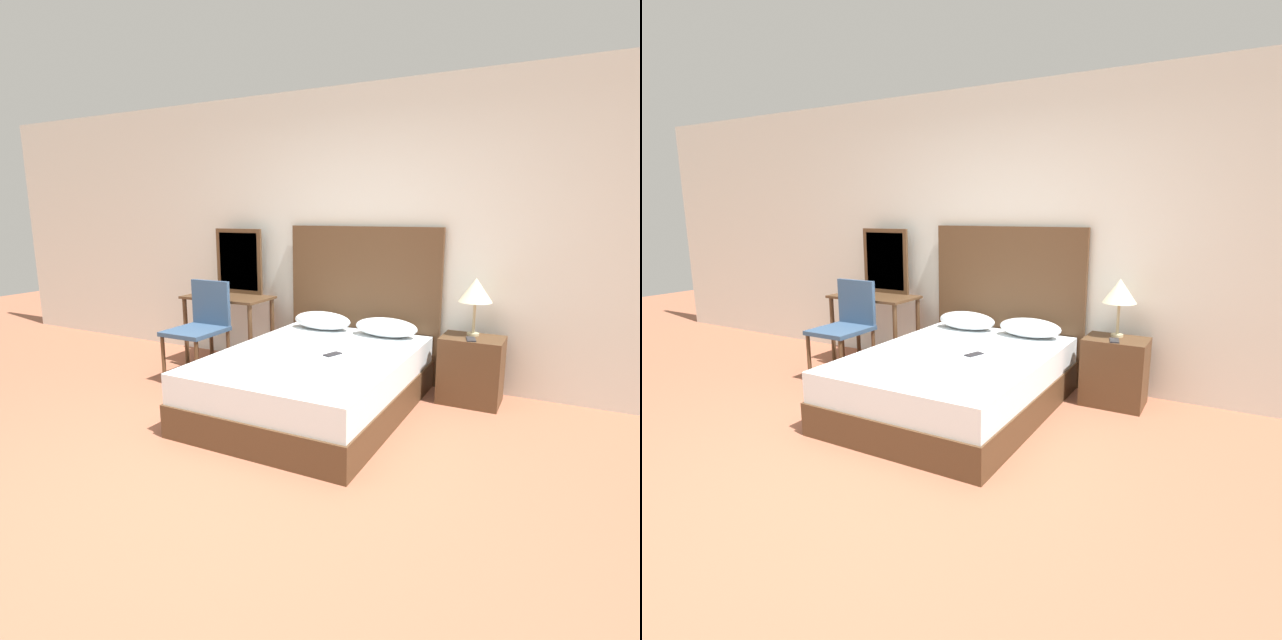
{
  "view_description": "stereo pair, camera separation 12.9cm",
  "coord_description": "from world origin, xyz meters",
  "views": [
    {
      "loc": [
        1.74,
        -2.08,
        1.56
      ],
      "look_at": [
        -0.04,
        1.39,
        0.72
      ],
      "focal_mm": 28.0,
      "sensor_mm": 36.0,
      "label": 1
    },
    {
      "loc": [
        1.85,
        -2.02,
        1.56
      ],
      "look_at": [
        -0.04,
        1.39,
        0.72
      ],
      "focal_mm": 28.0,
      "sensor_mm": 36.0,
      "label": 2
    }
  ],
  "objects": [
    {
      "name": "ground_plane",
      "position": [
        0.0,
        0.0,
        0.0
      ],
      "size": [
        16.0,
        16.0,
        0.0
      ],
      "primitive_type": "plane",
      "color": "#9E5B42"
    },
    {
      "name": "wall_back",
      "position": [
        0.0,
        2.37,
        1.35
      ],
      "size": [
        10.0,
        0.06,
        2.7
      ],
      "color": "silver",
      "rests_on": "ground_plane"
    },
    {
      "name": "bed",
      "position": [
        -0.04,
        1.3,
        0.23
      ],
      "size": [
        1.43,
        1.94,
        0.47
      ],
      "color": "#4C331E",
      "rests_on": "ground_plane"
    },
    {
      "name": "headboard",
      "position": [
        -0.04,
        2.29,
        0.72
      ],
      "size": [
        1.51,
        0.05,
        1.44
      ],
      "color": "#4C331E",
      "rests_on": "ground_plane"
    },
    {
      "name": "pillow_left",
      "position": [
        -0.36,
        2.07,
        0.56
      ],
      "size": [
        0.57,
        0.29,
        0.17
      ],
      "color": "silver",
      "rests_on": "bed"
    },
    {
      "name": "pillow_right",
      "position": [
        0.28,
        2.07,
        0.56
      ],
      "size": [
        0.57,
        0.29,
        0.17
      ],
      "color": "silver",
      "rests_on": "bed"
    },
    {
      "name": "phone_on_bed",
      "position": [
        0.11,
        1.31,
        0.48
      ],
      "size": [
        0.12,
        0.16,
        0.01
      ],
      "color": "#232328",
      "rests_on": "bed"
    },
    {
      "name": "nightstand",
      "position": [
        1.05,
        2.03,
        0.28
      ],
      "size": [
        0.5,
        0.37,
        0.56
      ],
      "color": "#4C331E",
      "rests_on": "ground_plane"
    },
    {
      "name": "table_lamp",
      "position": [
        1.03,
        2.1,
        0.94
      ],
      "size": [
        0.28,
        0.28,
        0.48
      ],
      "color": "tan",
      "rests_on": "nightstand"
    },
    {
      "name": "phone_on_nightstand",
      "position": [
        1.05,
        1.94,
        0.57
      ],
      "size": [
        0.11,
        0.16,
        0.01
      ],
      "color": "#232328",
      "rests_on": "nightstand"
    },
    {
      "name": "vanity_desk",
      "position": [
        -1.4,
        1.97,
        0.59
      ],
      "size": [
        0.89,
        0.47,
        0.73
      ],
      "color": "#4C331E",
      "rests_on": "ground_plane"
    },
    {
      "name": "vanity_mirror",
      "position": [
        -1.4,
        2.18,
        1.07
      ],
      "size": [
        0.56,
        0.03,
        0.67
      ],
      "color": "#4C331E",
      "rests_on": "vanity_desk"
    },
    {
      "name": "chair",
      "position": [
        -1.37,
        1.52,
        0.54
      ],
      "size": [
        0.46,
        0.52,
        0.93
      ],
      "color": "#334C6B",
      "rests_on": "ground_plane"
    }
  ]
}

